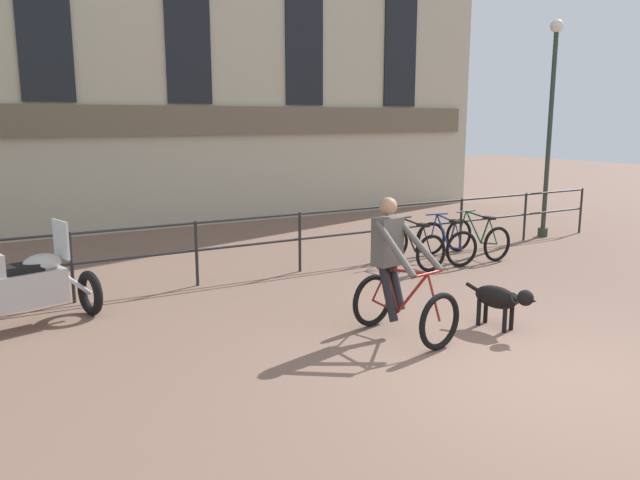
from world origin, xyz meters
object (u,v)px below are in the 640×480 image
at_px(cyclist_with_bike, 397,275).
at_px(street_lamp, 550,119).
at_px(parked_bicycle_mid_left, 446,242).
at_px(parked_bicycle_mid_right, 477,238).
at_px(parked_motorcycle, 27,286).
at_px(parked_bicycle_near_lamp, 412,247).
at_px(dog, 501,299).

relative_size(cyclist_with_bike, street_lamp, 0.36).
relative_size(parked_bicycle_mid_left, parked_bicycle_mid_right, 1.07).
xyz_separation_m(parked_bicycle_mid_left, street_lamp, (3.60, 0.77, 2.29)).
xyz_separation_m(parked_motorcycle, parked_bicycle_near_lamp, (6.39, 0.27, -0.20)).
relative_size(parked_motorcycle, parked_bicycle_mid_right, 1.61).
height_order(cyclist_with_bike, street_lamp, street_lamp).
height_order(parked_bicycle_near_lamp, parked_bicycle_mid_left, same).
height_order(cyclist_with_bike, parked_bicycle_near_lamp, cyclist_with_bike).
height_order(parked_motorcycle, parked_bicycle_near_lamp, parked_motorcycle).
distance_m(cyclist_with_bike, parked_bicycle_near_lamp, 3.77).
distance_m(parked_bicycle_mid_left, parked_bicycle_mid_right, 0.81).
height_order(dog, parked_bicycle_mid_left, parked_bicycle_mid_left).
height_order(cyclist_with_bike, dog, cyclist_with_bike).
distance_m(parked_motorcycle, parked_bicycle_mid_left, 7.21).
distance_m(cyclist_with_bike, parked_bicycle_mid_left, 4.35).
xyz_separation_m(dog, street_lamp, (5.63, 4.08, 2.24)).
xyz_separation_m(parked_bicycle_mid_right, street_lamp, (2.79, 0.77, 2.29)).
height_order(cyclist_with_bike, parked_bicycle_mid_left, cyclist_with_bike).
bearing_deg(parked_bicycle_near_lamp, street_lamp, -170.60).
distance_m(parked_bicycle_near_lamp, parked_bicycle_mid_right, 1.61).
distance_m(dog, parked_bicycle_mid_left, 3.89).
xyz_separation_m(dog, parked_bicycle_near_lamp, (1.23, 3.32, -0.04)).
bearing_deg(parked_bicycle_mid_left, dog, 67.48).
xyz_separation_m(parked_bicycle_mid_left, parked_bicycle_mid_right, (0.81, -0.00, -0.00)).
distance_m(parked_bicycle_near_lamp, street_lamp, 5.02).
distance_m(parked_motorcycle, street_lamp, 11.04).
xyz_separation_m(parked_bicycle_near_lamp, parked_bicycle_mid_left, (0.81, 0.00, 0.00)).
bearing_deg(cyclist_with_bike, parked_bicycle_mid_left, 31.01).
height_order(parked_bicycle_mid_left, street_lamp, street_lamp).
xyz_separation_m(cyclist_with_bike, parked_motorcycle, (-3.90, 2.53, -0.20)).
height_order(parked_motorcycle, parked_bicycle_mid_left, parked_motorcycle).
bearing_deg(cyclist_with_bike, dog, -31.63).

